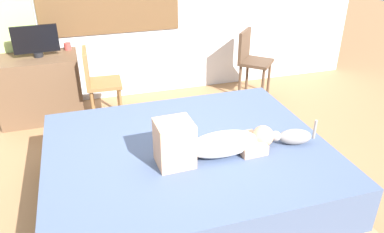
{
  "coord_description": "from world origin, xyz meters",
  "views": [
    {
      "loc": [
        -0.61,
        -2.23,
        2.09
      ],
      "look_at": [
        0.2,
        0.39,
        0.66
      ],
      "focal_mm": 35.37,
      "sensor_mm": 36.0,
      "label": 1
    }
  ],
  "objects_px": {
    "desk": "(41,88)",
    "cup": "(68,46)",
    "person_lying": "(211,143)",
    "tv_monitor": "(36,41)",
    "cat": "(293,137)",
    "bed": "(188,173)",
    "chair_spare": "(251,58)",
    "chair_by_desk": "(97,80)"
  },
  "relations": [
    {
      "from": "desk",
      "to": "tv_monitor",
      "type": "bearing_deg",
      "value": -0.0
    },
    {
      "from": "cup",
      "to": "chair_by_desk",
      "type": "xyz_separation_m",
      "value": [
        0.27,
        -0.48,
        -0.27
      ]
    },
    {
      "from": "person_lying",
      "to": "chair_spare",
      "type": "xyz_separation_m",
      "value": [
        1.26,
        1.99,
        -0.11
      ]
    },
    {
      "from": "person_lying",
      "to": "chair_by_desk",
      "type": "relative_size",
      "value": 1.09
    },
    {
      "from": "bed",
      "to": "cat",
      "type": "xyz_separation_m",
      "value": [
        0.8,
        -0.21,
        0.32
      ]
    },
    {
      "from": "cat",
      "to": "chair_spare",
      "type": "height_order",
      "value": "chair_spare"
    },
    {
      "from": "person_lying",
      "to": "chair_spare",
      "type": "relative_size",
      "value": 1.09
    },
    {
      "from": "desk",
      "to": "cup",
      "type": "bearing_deg",
      "value": 26.16
    },
    {
      "from": "bed",
      "to": "desk",
      "type": "relative_size",
      "value": 2.5
    },
    {
      "from": "bed",
      "to": "cup",
      "type": "bearing_deg",
      "value": 111.73
    },
    {
      "from": "person_lying",
      "to": "tv_monitor",
      "type": "xyz_separation_m",
      "value": [
        -1.28,
        2.1,
        0.3
      ]
    },
    {
      "from": "cat",
      "to": "cup",
      "type": "xyz_separation_m",
      "value": [
        -1.64,
        2.31,
        0.2
      ]
    },
    {
      "from": "cat",
      "to": "chair_spare",
      "type": "distance_m",
      "value": 2.11
    },
    {
      "from": "tv_monitor",
      "to": "cat",
      "type": "bearing_deg",
      "value": -47.46
    },
    {
      "from": "cat",
      "to": "chair_by_desk",
      "type": "height_order",
      "value": "chair_by_desk"
    },
    {
      "from": "cat",
      "to": "bed",
      "type": "bearing_deg",
      "value": 165.39
    },
    {
      "from": "cup",
      "to": "bed",
      "type": "bearing_deg",
      "value": -68.27
    },
    {
      "from": "person_lying",
      "to": "chair_spare",
      "type": "distance_m",
      "value": 2.36
    },
    {
      "from": "desk",
      "to": "chair_spare",
      "type": "bearing_deg",
      "value": -2.42
    },
    {
      "from": "desk",
      "to": "cup",
      "type": "relative_size",
      "value": 11.27
    },
    {
      "from": "cat",
      "to": "desk",
      "type": "height_order",
      "value": "desk"
    },
    {
      "from": "bed",
      "to": "chair_by_desk",
      "type": "bearing_deg",
      "value": 109.22
    },
    {
      "from": "chair_spare",
      "to": "bed",
      "type": "bearing_deg",
      "value": -127.55
    },
    {
      "from": "chair_spare",
      "to": "cat",
      "type": "bearing_deg",
      "value": -106.26
    },
    {
      "from": "cat",
      "to": "cup",
      "type": "height_order",
      "value": "cup"
    },
    {
      "from": "chair_spare",
      "to": "person_lying",
      "type": "bearing_deg",
      "value": -122.41
    },
    {
      "from": "cup",
      "to": "person_lying",
      "type": "bearing_deg",
      "value": -67.02
    },
    {
      "from": "bed",
      "to": "chair_spare",
      "type": "height_order",
      "value": "chair_spare"
    },
    {
      "from": "person_lying",
      "to": "cat",
      "type": "distance_m",
      "value": 0.68
    },
    {
      "from": "cup",
      "to": "chair_spare",
      "type": "xyz_separation_m",
      "value": [
        2.23,
        -0.29,
        -0.27
      ]
    },
    {
      "from": "bed",
      "to": "tv_monitor",
      "type": "xyz_separation_m",
      "value": [
        -1.15,
        1.92,
        0.67
      ]
    },
    {
      "from": "bed",
      "to": "desk",
      "type": "bearing_deg",
      "value": 121.94
    },
    {
      "from": "desk",
      "to": "cat",
      "type": "bearing_deg",
      "value": -46.79
    },
    {
      "from": "chair_spare",
      "to": "desk",
      "type": "bearing_deg",
      "value": 177.58
    },
    {
      "from": "tv_monitor",
      "to": "person_lying",
      "type": "bearing_deg",
      "value": -58.62
    },
    {
      "from": "cat",
      "to": "chair_by_desk",
      "type": "relative_size",
      "value": 0.41
    },
    {
      "from": "cat",
      "to": "tv_monitor",
      "type": "bearing_deg",
      "value": 132.54
    },
    {
      "from": "bed",
      "to": "desk",
      "type": "distance_m",
      "value": 2.27
    },
    {
      "from": "tv_monitor",
      "to": "chair_by_desk",
      "type": "relative_size",
      "value": 0.56
    },
    {
      "from": "tv_monitor",
      "to": "chair_by_desk",
      "type": "height_order",
      "value": "tv_monitor"
    },
    {
      "from": "desk",
      "to": "cup",
      "type": "distance_m",
      "value": 0.57
    },
    {
      "from": "tv_monitor",
      "to": "cup",
      "type": "bearing_deg",
      "value": 29.4
    }
  ]
}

